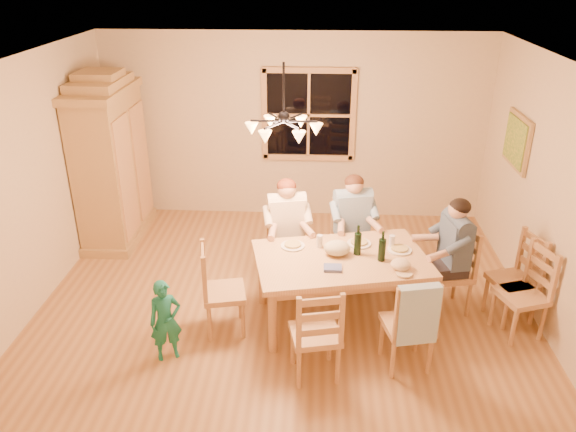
# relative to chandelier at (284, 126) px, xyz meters

# --- Properties ---
(floor) EXTENTS (5.50, 5.50, 0.00)m
(floor) POSITION_rel_chandelier_xyz_m (0.00, 0.00, -2.08)
(floor) COLOR #996737
(floor) RESTS_ON ground
(ceiling) EXTENTS (5.50, 5.00, 0.02)m
(ceiling) POSITION_rel_chandelier_xyz_m (0.00, 0.00, 0.62)
(ceiling) COLOR white
(ceiling) RESTS_ON wall_back
(wall_back) EXTENTS (5.50, 0.02, 2.70)m
(wall_back) POSITION_rel_chandelier_xyz_m (0.00, 2.50, -0.73)
(wall_back) COLOR beige
(wall_back) RESTS_ON floor
(wall_left) EXTENTS (0.02, 5.00, 2.70)m
(wall_left) POSITION_rel_chandelier_xyz_m (-2.75, 0.00, -0.73)
(wall_left) COLOR beige
(wall_left) RESTS_ON floor
(wall_right) EXTENTS (0.02, 5.00, 2.70)m
(wall_right) POSITION_rel_chandelier_xyz_m (2.75, 0.00, -0.73)
(wall_right) COLOR beige
(wall_right) RESTS_ON floor
(window) EXTENTS (1.30, 0.06, 1.30)m
(window) POSITION_rel_chandelier_xyz_m (0.20, 2.47, -0.53)
(window) COLOR black
(window) RESTS_ON wall_back
(painting) EXTENTS (0.06, 0.78, 0.64)m
(painting) POSITION_rel_chandelier_xyz_m (2.71, 1.20, -0.48)
(painting) COLOR #A47F47
(painting) RESTS_ON wall_right
(chandelier) EXTENTS (0.77, 0.68, 0.71)m
(chandelier) POSITION_rel_chandelier_xyz_m (0.00, 0.00, 0.00)
(chandelier) COLOR black
(chandelier) RESTS_ON ceiling
(armoire) EXTENTS (0.66, 1.40, 2.30)m
(armoire) POSITION_rel_chandelier_xyz_m (-2.42, 1.60, -1.02)
(armoire) COLOR #A47F47
(armoire) RESTS_ON floor
(dining_table) EXTENTS (1.96, 1.43, 0.76)m
(dining_table) POSITION_rel_chandelier_xyz_m (0.61, -0.25, -1.42)
(dining_table) COLOR #B3844F
(dining_table) RESTS_ON floor
(chair_far_left) EXTENTS (0.52, 0.50, 0.99)m
(chair_far_left) POSITION_rel_chandelier_xyz_m (0.00, 0.47, -1.77)
(chair_far_left) COLOR tan
(chair_far_left) RESTS_ON floor
(chair_far_right) EXTENTS (0.52, 0.50, 0.99)m
(chair_far_right) POSITION_rel_chandelier_xyz_m (0.77, 0.64, -1.77)
(chair_far_right) COLOR tan
(chair_far_right) RESTS_ON floor
(chair_near_left) EXTENTS (0.52, 0.50, 0.99)m
(chair_near_left) POSITION_rel_chandelier_xyz_m (0.36, -1.16, -1.77)
(chair_near_left) COLOR tan
(chair_near_left) RESTS_ON floor
(chair_near_right) EXTENTS (0.52, 0.50, 0.99)m
(chair_near_right) POSITION_rel_chandelier_xyz_m (1.22, -0.97, -1.77)
(chair_near_right) COLOR tan
(chair_near_right) RESTS_ON floor
(chair_end_left) EXTENTS (0.50, 0.52, 0.99)m
(chair_end_left) POSITION_rel_chandelier_xyz_m (-0.59, -0.51, -1.77)
(chair_end_left) COLOR tan
(chair_end_left) RESTS_ON floor
(chair_end_right) EXTENTS (0.50, 0.52, 0.99)m
(chair_end_right) POSITION_rel_chandelier_xyz_m (1.81, 0.01, -1.77)
(chair_end_right) COLOR tan
(chair_end_right) RESTS_ON floor
(adult_woman) EXTENTS (0.46, 0.49, 0.87)m
(adult_woman) POSITION_rel_chandelier_xyz_m (0.00, 0.47, -1.24)
(adult_woman) COLOR beige
(adult_woman) RESTS_ON floor
(adult_plaid_man) EXTENTS (0.46, 0.49, 0.87)m
(adult_plaid_man) POSITION_rel_chandelier_xyz_m (0.77, 0.64, -1.24)
(adult_plaid_man) COLOR teal
(adult_plaid_man) RESTS_ON floor
(adult_slate_man) EXTENTS (0.49, 0.46, 0.87)m
(adult_slate_man) POSITION_rel_chandelier_xyz_m (1.81, 0.01, -1.24)
(adult_slate_man) COLOR #43556C
(adult_slate_man) RESTS_ON floor
(towel) EXTENTS (0.39, 0.18, 0.58)m
(towel) POSITION_rel_chandelier_xyz_m (1.26, -1.16, -1.38)
(towel) COLOR #9BBFD2
(towel) RESTS_ON chair_near_right
(wine_bottle_a) EXTENTS (0.08, 0.08, 0.33)m
(wine_bottle_a) POSITION_rel_chandelier_xyz_m (0.78, -0.17, -1.15)
(wine_bottle_a) COLOR black
(wine_bottle_a) RESTS_ON dining_table
(wine_bottle_b) EXTENTS (0.08, 0.08, 0.33)m
(wine_bottle_b) POSITION_rel_chandelier_xyz_m (1.02, -0.29, -1.15)
(wine_bottle_b) COLOR black
(wine_bottle_b) RESTS_ON dining_table
(plate_woman) EXTENTS (0.26, 0.26, 0.02)m
(plate_woman) POSITION_rel_chandelier_xyz_m (0.09, -0.05, -1.31)
(plate_woman) COLOR white
(plate_woman) RESTS_ON dining_table
(plate_plaid) EXTENTS (0.26, 0.26, 0.02)m
(plate_plaid) POSITION_rel_chandelier_xyz_m (0.81, 0.05, -1.31)
(plate_plaid) COLOR white
(plate_plaid) RESTS_ON dining_table
(plate_slate) EXTENTS (0.26, 0.26, 0.02)m
(plate_slate) POSITION_rel_chandelier_xyz_m (1.23, -0.07, -1.31)
(plate_slate) COLOR white
(plate_slate) RESTS_ON dining_table
(wine_glass_a) EXTENTS (0.06, 0.06, 0.14)m
(wine_glass_a) POSITION_rel_chandelier_xyz_m (0.38, -0.04, -1.25)
(wine_glass_a) COLOR silver
(wine_glass_a) RESTS_ON dining_table
(wine_glass_b) EXTENTS (0.06, 0.06, 0.14)m
(wine_glass_b) POSITION_rel_chandelier_xyz_m (1.16, 0.00, -1.25)
(wine_glass_b) COLOR silver
(wine_glass_b) RESTS_ON dining_table
(cap) EXTENTS (0.20, 0.20, 0.11)m
(cap) POSITION_rel_chandelier_xyz_m (1.19, -0.47, -1.26)
(cap) COLOR #CEB289
(cap) RESTS_ON dining_table
(napkin) EXTENTS (0.21, 0.17, 0.03)m
(napkin) POSITION_rel_chandelier_xyz_m (0.52, -0.50, -1.30)
(napkin) COLOR #525E97
(napkin) RESTS_ON dining_table
(cloth_bundle) EXTENTS (0.28, 0.22, 0.15)m
(cloth_bundle) POSITION_rel_chandelier_xyz_m (0.57, -0.20, -1.24)
(cloth_bundle) COLOR #BFB58B
(cloth_bundle) RESTS_ON dining_table
(child) EXTENTS (0.37, 0.32, 0.85)m
(child) POSITION_rel_chandelier_xyz_m (-1.08, -0.99, -1.65)
(child) COLOR #1A7865
(child) RESTS_ON floor
(chair_spare_front) EXTENTS (0.54, 0.55, 0.99)m
(chair_spare_front) POSITION_rel_chandelier_xyz_m (2.45, -0.41, -1.77)
(chair_spare_front) COLOR tan
(chair_spare_front) RESTS_ON floor
(chair_spare_back) EXTENTS (0.54, 0.55, 0.99)m
(chair_spare_back) POSITION_rel_chandelier_xyz_m (2.45, -0.13, -1.77)
(chair_spare_back) COLOR tan
(chair_spare_back) RESTS_ON floor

